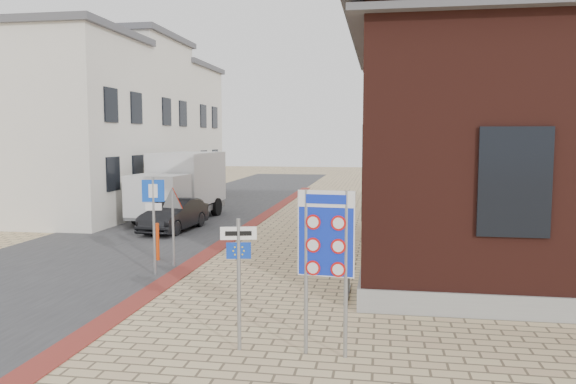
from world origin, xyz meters
The scene contains 15 objects.
ground centered at (0.00, 0.00, 0.00)m, with size 120.00×120.00×0.00m, color tan.
road_strip centered at (-5.50, 15.00, 0.01)m, with size 7.00×60.00×0.02m, color #38383A.
curb_strip centered at (-2.00, 10.00, 0.01)m, with size 0.60×40.00×0.02m, color maroon.
brick_building centered at (8.99, 7.00, 3.49)m, with size 13.00×13.00×6.80m.
townhouse_near centered at (-10.99, 12.00, 4.17)m, with size 7.40×6.40×8.30m.
townhouse_mid centered at (-10.99, 18.00, 4.57)m, with size 7.40×6.40×9.10m.
townhouse_far centered at (-10.99, 24.00, 4.17)m, with size 7.40×6.40×8.30m.
bike_rack centered at (2.65, 2.20, 0.26)m, with size 0.08×1.80×0.60m.
sedan centered at (-4.65, 10.24, 0.64)m, with size 1.35×3.88×1.28m, color black.
box_truck centered at (-5.48, 13.25, 1.55)m, with size 2.81×5.91×3.01m.
border_sign centered at (2.50, -1.50, 2.02)m, with size 0.96×0.15×2.82m.
essen_sign centered at (1.00, -1.50, 1.52)m, with size 0.61×0.18×2.31m.
parking_sign centered at (-2.54, 3.25, 1.82)m, with size 0.58×0.18×2.65m.
yield_sign centered at (-2.43, 4.33, 1.70)m, with size 0.78×0.30×2.24m.
bollard centered at (-3.18, 5.00, 0.57)m, with size 0.10×0.10×1.14m, color #E23E0B.
Camera 1 is at (3.38, -10.69, 3.68)m, focal length 35.00 mm.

